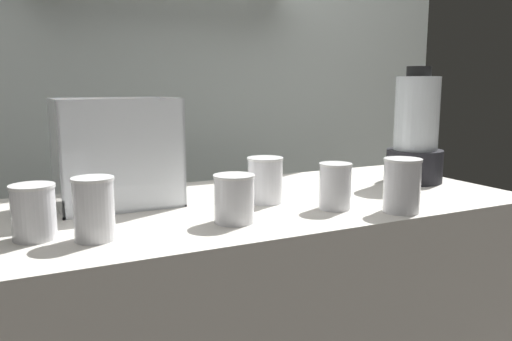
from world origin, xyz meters
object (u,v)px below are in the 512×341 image
at_px(juice_cup_mango_left, 94,211).
at_px(carrot_display_bin, 118,171).
at_px(juice_cup_mango_rightmost, 402,187).
at_px(juice_cup_orange_middle, 234,202).
at_px(juice_cup_beet_far_right, 335,188).
at_px(blender_pitcher, 416,135).
at_px(juice_cup_orange_far_left, 34,216).
at_px(juice_cup_pomegranate_right, 265,183).

bearing_deg(juice_cup_mango_left, carrot_display_bin, 69.68).
bearing_deg(juice_cup_mango_rightmost, juice_cup_orange_middle, 166.71).
bearing_deg(juice_cup_beet_far_right, blender_pitcher, 23.20).
bearing_deg(juice_cup_orange_middle, blender_pitcher, 14.93).
xyz_separation_m(juice_cup_beet_far_right, juice_cup_mango_rightmost, (0.12, -0.10, 0.01)).
bearing_deg(juice_cup_mango_rightmost, juice_cup_beet_far_right, 142.03).
bearing_deg(juice_cup_mango_rightmost, carrot_display_bin, 146.85).
distance_m(juice_cup_orange_far_left, juice_cup_orange_middle, 0.41).
relative_size(carrot_display_bin, juice_cup_mango_rightmost, 2.26).
height_order(juice_cup_pomegranate_right, juice_cup_mango_rightmost, juice_cup_mango_rightmost).
distance_m(blender_pitcher, juice_cup_mango_rightmost, 0.42).
bearing_deg(juice_cup_orange_far_left, juice_cup_mango_left, -29.49).
bearing_deg(juice_cup_pomegranate_right, juice_cup_beet_far_right, -48.74).
bearing_deg(juice_cup_beet_far_right, carrot_display_bin, 148.24).
bearing_deg(blender_pitcher, juice_cup_beet_far_right, -156.80).
height_order(carrot_display_bin, juice_cup_pomegranate_right, carrot_display_bin).
distance_m(juice_cup_orange_far_left, juice_cup_pomegranate_right, 0.56).
bearing_deg(juice_cup_orange_middle, juice_cup_orange_far_left, 171.18).
xyz_separation_m(juice_cup_pomegranate_right, juice_cup_mango_rightmost, (0.24, -0.23, 0.01)).
xyz_separation_m(carrot_display_bin, juice_cup_beet_far_right, (0.46, -0.28, -0.03)).
relative_size(juice_cup_pomegranate_right, juice_cup_mango_rightmost, 0.91).
distance_m(blender_pitcher, juice_cup_beet_far_right, 0.47).
xyz_separation_m(juice_cup_orange_far_left, juice_cup_beet_far_right, (0.67, -0.06, 0.01)).
distance_m(carrot_display_bin, juice_cup_beet_far_right, 0.54).
xyz_separation_m(blender_pitcher, juice_cup_beet_far_right, (-0.42, -0.18, -0.09)).
distance_m(blender_pitcher, juice_cup_mango_left, 1.01).
bearing_deg(juice_cup_orange_middle, juice_cup_pomegranate_right, 43.14).
xyz_separation_m(juice_cup_orange_middle, juice_cup_beet_far_right, (0.27, 0.00, 0.01)).
xyz_separation_m(carrot_display_bin, juice_cup_orange_far_left, (-0.21, -0.23, -0.04)).
bearing_deg(juice_cup_pomegranate_right, juice_cup_mango_rightmost, -43.77).
height_order(juice_cup_orange_far_left, juice_cup_orange_middle, juice_cup_orange_far_left).
bearing_deg(carrot_display_bin, juice_cup_beet_far_right, -31.76).
xyz_separation_m(carrot_display_bin, juice_cup_pomegranate_right, (0.34, -0.15, -0.03)).
relative_size(carrot_display_bin, juice_cup_orange_far_left, 2.67).
xyz_separation_m(juice_cup_orange_far_left, juice_cup_pomegranate_right, (0.55, 0.08, 0.00)).
bearing_deg(juice_cup_mango_rightmost, juice_cup_pomegranate_right, 136.23).
relative_size(blender_pitcher, juice_cup_orange_far_left, 3.24).
distance_m(juice_cup_mango_left, juice_cup_mango_rightmost, 0.70).
relative_size(juice_cup_orange_far_left, juice_cup_pomegranate_right, 0.93).
xyz_separation_m(juice_cup_orange_far_left, juice_cup_orange_middle, (0.40, -0.06, -0.00)).
xyz_separation_m(blender_pitcher, juice_cup_orange_middle, (-0.69, -0.19, -0.10)).
bearing_deg(blender_pitcher, juice_cup_orange_middle, -165.07).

